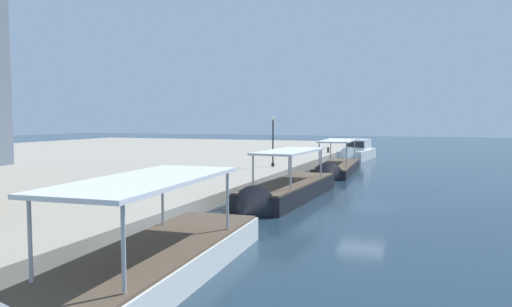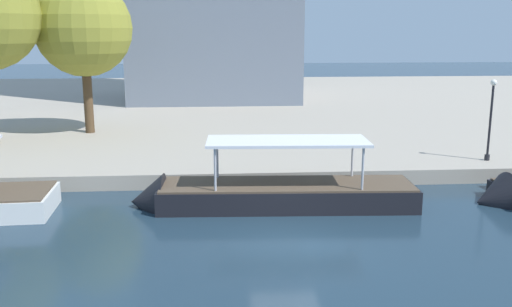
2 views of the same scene
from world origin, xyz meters
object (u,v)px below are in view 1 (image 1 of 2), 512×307
Objects in this scene: lamp_post at (273,140)px; motor_yacht_4 at (356,154)px; tour_boat_1 at (128,284)px; mooring_bollard_0 at (328,150)px; tour_boat_2 at (284,195)px; tour_boat_3 at (336,171)px.

motor_yacht_4 is at bearing -13.50° from lamp_post.
motor_yacht_4 is 18.56m from lamp_post.
mooring_bollard_0 is at bearing -177.93° from tour_boat_1.
tour_boat_1 is 28.32m from lamp_post.
lamp_post is (-18.02, 0.97, 1.88)m from mooring_bollard_0.
tour_boat_3 is at bearing -177.73° from tour_boat_2.
motor_yacht_4 is at bearing 177.93° from tour_boat_1.
tour_boat_1 is at bearing -169.54° from lamp_post.
tour_boat_2 is 2.89× the size of lamp_post.
motor_yacht_4 is (45.64, 0.82, 0.32)m from tour_boat_1.
tour_boat_3 is at bearing -165.73° from mooring_bollard_0.
tour_boat_3 is at bearing 6.86° from motor_yacht_4.
tour_boat_1 is 15.66m from tour_boat_2.
tour_boat_2 is 29.98m from motor_yacht_4.
lamp_post is (12.08, 4.70, 2.59)m from tour_boat_2.
motor_yacht_4 is at bearing 178.99° from tour_boat_3.
motor_yacht_4 is (14.95, 0.51, 0.41)m from tour_boat_3.
motor_yacht_4 is 2.22× the size of lamp_post.
motor_yacht_4 is at bearing -176.55° from tour_boat_2.
tour_boat_3 is 1.36× the size of motor_yacht_4.
mooring_bollard_0 is 18.14m from lamp_post.
tour_boat_1 is 1.01× the size of tour_boat_3.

